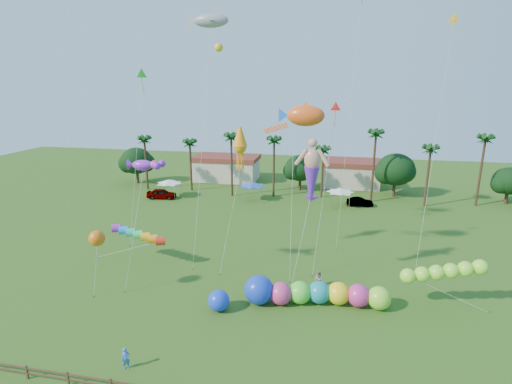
% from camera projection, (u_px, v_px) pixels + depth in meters
% --- Properties ---
extents(ground, '(160.00, 160.00, 0.00)m').
position_uv_depth(ground, '(229.00, 345.00, 29.45)').
color(ground, '#285116').
rests_on(ground, ground).
extents(tree_line, '(69.46, 8.91, 11.00)m').
position_uv_depth(tree_line, '(315.00, 168.00, 69.22)').
color(tree_line, '#3A2819').
rests_on(tree_line, ground).
extents(buildings_row, '(35.00, 7.00, 4.00)m').
position_uv_depth(buildings_row, '(281.00, 172.00, 76.77)').
color(buildings_row, beige).
rests_on(buildings_row, ground).
extents(tent_row, '(31.00, 4.00, 0.60)m').
position_uv_depth(tent_row, '(252.00, 185.00, 64.20)').
color(tent_row, white).
rests_on(tent_row, ground).
extents(car_a, '(5.03, 2.48, 1.65)m').
position_uv_depth(car_a, '(162.00, 194.00, 66.25)').
color(car_a, '#4C4C54').
rests_on(car_a, ground).
extents(car_b, '(4.11, 1.66, 1.33)m').
position_uv_depth(car_b, '(360.00, 202.00, 62.29)').
color(car_b, '#4C4C54').
rests_on(car_b, ground).
extents(spectator_a, '(0.68, 0.63, 1.56)m').
position_uv_depth(spectator_a, '(126.00, 358.00, 26.80)').
color(spectator_a, '#3975C9').
rests_on(spectator_a, ground).
extents(spectator_b, '(0.96, 0.98, 1.59)m').
position_uv_depth(spectator_b, '(319.00, 279.00, 37.69)').
color(spectator_b, '#A49389').
rests_on(spectator_b, ground).
extents(caterpillar_inflatable, '(12.62, 3.67, 2.56)m').
position_uv_depth(caterpillar_inflatable, '(311.00, 293.00, 34.55)').
color(caterpillar_inflatable, '#D7387F').
rests_on(caterpillar_inflatable, ground).
extents(blue_ball, '(1.83, 1.83, 1.83)m').
position_uv_depth(blue_ball, '(219.00, 301.00, 33.65)').
color(blue_ball, blue).
rests_on(blue_ball, ground).
extents(rainbow_tube, '(9.82, 2.14, 3.38)m').
position_uv_depth(rainbow_tube, '(146.00, 240.00, 41.32)').
color(rainbow_tube, red).
rests_on(rainbow_tube, ground).
extents(green_worm, '(10.35, 3.64, 3.56)m').
position_uv_depth(green_worm, '(408.00, 276.00, 33.94)').
color(green_worm, '#95F736').
rests_on(green_worm, ground).
extents(orange_ball_kite, '(1.83, 1.83, 6.31)m').
position_uv_depth(orange_ball_kite, '(97.00, 238.00, 34.65)').
color(orange_ball_kite, orange).
rests_on(orange_ball_kite, ground).
extents(merman_kite, '(2.83, 4.71, 13.43)m').
position_uv_depth(merman_kite, '(312.00, 175.00, 36.01)').
color(merman_kite, tan).
rests_on(merman_kite, ground).
extents(fish_kite, '(5.70, 6.23, 16.74)m').
position_uv_depth(fish_kite, '(306.00, 116.00, 38.34)').
color(fish_kite, '#F5571B').
rests_on(fish_kite, ground).
extents(shark_kite, '(5.15, 7.79, 25.58)m').
position_uv_depth(shark_kite, '(211.00, 21.00, 40.18)').
color(shark_kite, gray).
rests_on(shark_kite, ground).
extents(squid_kite, '(2.15, 5.66, 14.44)m').
position_uv_depth(squid_kite, '(240.00, 147.00, 40.99)').
color(squid_kite, orange).
rests_on(squid_kite, ground).
extents(lobster_kite, '(3.67, 4.24, 12.08)m').
position_uv_depth(lobster_kite, '(143.00, 165.00, 36.42)').
color(lobster_kite, purple).
rests_on(lobster_kite, ground).
extents(delta_kite_red, '(2.05, 4.86, 16.88)m').
position_uv_depth(delta_kite_red, '(335.00, 110.00, 39.63)').
color(delta_kite_red, red).
rests_on(delta_kite_red, ground).
extents(delta_kite_yellow, '(2.11, 3.43, 24.67)m').
position_uv_depth(delta_kite_yellow, '(453.00, 27.00, 35.58)').
color(delta_kite_yellow, '#EEAF18').
rests_on(delta_kite_yellow, ground).
extents(delta_kite_green, '(1.87, 4.32, 20.26)m').
position_uv_depth(delta_kite_green, '(142.00, 77.00, 45.28)').
color(delta_kite_green, '#38D632').
rests_on(delta_kite_green, ground).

